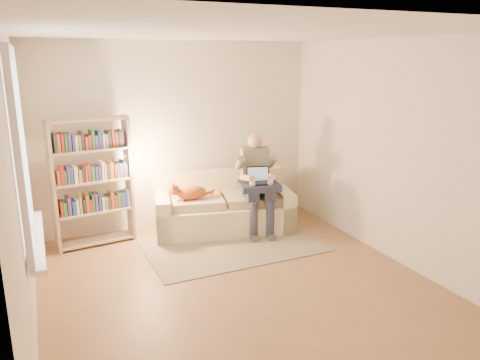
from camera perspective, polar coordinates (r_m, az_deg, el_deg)
name	(u,v)px	position (r m, az deg, el deg)	size (l,w,h in m)	color
floor	(241,289)	(5.09, 0.18, -13.14)	(4.50, 4.50, 0.00)	brown
ceiling	(242,33)	(4.50, 0.21, 17.53)	(4.00, 4.50, 0.02)	white
wall_left	(20,193)	(4.25, -25.26, -1.45)	(0.02, 4.50, 2.60)	silver
wall_right	(399,154)	(5.72, 18.87, 3.07)	(0.02, 4.50, 2.60)	silver
wall_back	(177,136)	(6.70, -7.67, 5.37)	(4.00, 0.02, 2.60)	silver
wall_front	(403,256)	(2.82, 19.30, -8.75)	(4.00, 0.02, 2.60)	silver
window	(26,178)	(4.43, -24.65, 0.23)	(0.12, 1.52, 1.69)	white
sofa	(223,209)	(6.63, -2.08, -3.60)	(2.02, 1.22, 0.80)	beige
person	(257,178)	(6.44, 2.05, 0.29)	(0.49, 0.66, 1.37)	gray
cat	(191,192)	(6.36, -5.99, -1.48)	(0.63, 0.30, 0.23)	orange
blanket	(257,186)	(6.34, 2.10, -0.72)	(0.53, 0.44, 0.09)	#252941
laptop	(257,179)	(6.32, 2.09, 0.14)	(0.35, 0.30, 0.28)	black
bookshelf	(92,176)	(6.21, -17.59, 0.46)	(1.12, 0.37, 1.66)	#C5AD95
rug	(234,246)	(6.11, -0.73, -8.09)	(2.23, 1.32, 0.01)	gray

